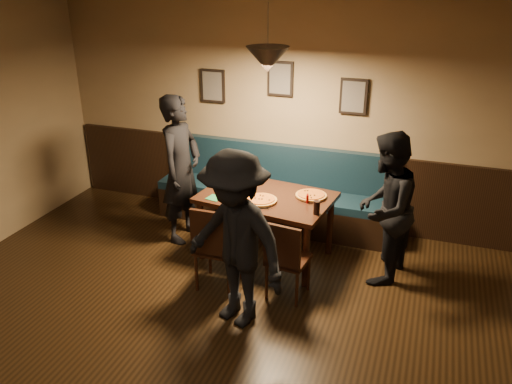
% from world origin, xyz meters
% --- Properties ---
extents(ceiling, '(7.00, 7.00, 0.00)m').
position_xyz_m(ceiling, '(0.00, 0.00, 2.80)').
color(ceiling, silver).
rests_on(ceiling, ground).
extents(wall_back, '(6.00, 0.00, 6.00)m').
position_xyz_m(wall_back, '(0.00, 3.50, 1.40)').
color(wall_back, '#8C704F').
rests_on(wall_back, ground).
extents(wainscot, '(5.88, 0.06, 1.00)m').
position_xyz_m(wainscot, '(0.00, 3.47, 0.50)').
color(wainscot, black).
rests_on(wainscot, ground).
extents(booth_bench, '(3.00, 0.60, 1.00)m').
position_xyz_m(booth_bench, '(0.00, 3.20, 0.50)').
color(booth_bench, '#0F232D').
rests_on(booth_bench, ground).
extents(picture_left, '(0.32, 0.04, 0.42)m').
position_xyz_m(picture_left, '(-0.90, 3.47, 1.70)').
color(picture_left, black).
rests_on(picture_left, wall_back).
extents(picture_center, '(0.32, 0.04, 0.42)m').
position_xyz_m(picture_center, '(0.00, 3.47, 1.85)').
color(picture_center, black).
rests_on(picture_center, wall_back).
extents(picture_right, '(0.32, 0.04, 0.42)m').
position_xyz_m(picture_right, '(0.90, 3.47, 1.70)').
color(picture_right, black).
rests_on(picture_right, wall_back).
extents(pendant_lamp, '(0.44, 0.44, 0.25)m').
position_xyz_m(pendant_lamp, '(0.18, 2.41, 2.25)').
color(pendant_lamp, black).
rests_on(pendant_lamp, ceiling).
extents(dining_table, '(1.53, 1.09, 0.77)m').
position_xyz_m(dining_table, '(0.18, 2.41, 0.38)').
color(dining_table, black).
rests_on(dining_table, floor).
extents(chair_near_left, '(0.42, 0.42, 0.94)m').
position_xyz_m(chair_near_left, '(-0.09, 1.68, 0.47)').
color(chair_near_left, black).
rests_on(chair_near_left, floor).
extents(chair_near_right, '(0.42, 0.42, 0.86)m').
position_xyz_m(chair_near_right, '(0.64, 1.74, 0.43)').
color(chair_near_right, black).
rests_on(chair_near_right, floor).
extents(diner_left, '(0.47, 0.68, 1.79)m').
position_xyz_m(diner_left, '(-0.92, 2.51, 0.89)').
color(diner_left, black).
rests_on(diner_left, floor).
extents(diner_right, '(0.76, 0.89, 1.63)m').
position_xyz_m(diner_right, '(1.47, 2.39, 0.81)').
color(diner_right, black).
rests_on(diner_right, floor).
extents(diner_front, '(1.25, 0.98, 1.69)m').
position_xyz_m(diner_front, '(0.29, 1.19, 0.85)').
color(diner_front, black).
rests_on(diner_front, floor).
extents(pizza_a, '(0.48, 0.48, 0.04)m').
position_xyz_m(pizza_a, '(-0.28, 2.48, 0.79)').
color(pizza_a, orange).
rests_on(pizza_a, dining_table).
extents(pizza_b, '(0.44, 0.44, 0.04)m').
position_xyz_m(pizza_b, '(0.18, 2.23, 0.79)').
color(pizza_b, orange).
rests_on(pizza_b, dining_table).
extents(pizza_c, '(0.37, 0.37, 0.04)m').
position_xyz_m(pizza_c, '(0.66, 2.53, 0.79)').
color(pizza_c, '#C86F25').
rests_on(pizza_c, dining_table).
extents(soda_glass, '(0.08, 0.08, 0.14)m').
position_xyz_m(soda_glass, '(0.81, 2.13, 0.84)').
color(soda_glass, black).
rests_on(soda_glass, dining_table).
extents(tabasco_bottle, '(0.03, 0.03, 0.12)m').
position_xyz_m(tabasco_bottle, '(0.66, 2.36, 0.82)').
color(tabasco_bottle, '#8F0405').
rests_on(tabasco_bottle, dining_table).
extents(napkin_a, '(0.19, 0.19, 0.01)m').
position_xyz_m(napkin_a, '(-0.42, 2.67, 0.77)').
color(napkin_a, '#1B6830').
rests_on(napkin_a, dining_table).
extents(napkin_b, '(0.17, 0.17, 0.01)m').
position_xyz_m(napkin_b, '(-0.34, 2.15, 0.77)').
color(napkin_b, '#1E713B').
rests_on(napkin_b, dining_table).
extents(cutlery_set, '(0.21, 0.06, 0.00)m').
position_xyz_m(cutlery_set, '(0.15, 2.06, 0.77)').
color(cutlery_set, '#B6B7BB').
rests_on(cutlery_set, dining_table).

